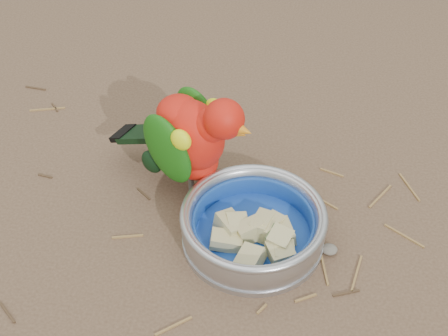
# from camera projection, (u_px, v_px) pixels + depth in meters

# --- Properties ---
(ground) EXTENTS (60.00, 60.00, 0.00)m
(ground) POSITION_uv_depth(u_px,v_px,m) (193.00, 254.00, 0.93)
(ground) COLOR brown
(food_bowl) EXTENTS (0.22, 0.22, 0.02)m
(food_bowl) POSITION_uv_depth(u_px,v_px,m) (253.00, 237.00, 0.95)
(food_bowl) COLOR #B2B2BA
(food_bowl) RESTS_ON ground
(bowl_wall) EXTENTS (0.22, 0.22, 0.04)m
(bowl_wall) POSITION_uv_depth(u_px,v_px,m) (253.00, 223.00, 0.93)
(bowl_wall) COLOR #B2B2BA
(bowl_wall) RESTS_ON food_bowl
(fruit_wedges) EXTENTS (0.13, 0.13, 0.03)m
(fruit_wedges) POSITION_uv_depth(u_px,v_px,m) (253.00, 226.00, 0.93)
(fruit_wedges) COLOR tan
(fruit_wedges) RESTS_ON food_bowl
(lory_parrot) EXTENTS (0.26, 0.20, 0.19)m
(lory_parrot) POSITION_uv_depth(u_px,v_px,m) (192.00, 144.00, 0.97)
(lory_parrot) COLOR red
(lory_parrot) RESTS_ON ground
(ground_debris) EXTENTS (0.90, 0.80, 0.01)m
(ground_debris) POSITION_uv_depth(u_px,v_px,m) (220.00, 239.00, 0.95)
(ground_debris) COLOR olive
(ground_debris) RESTS_ON ground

